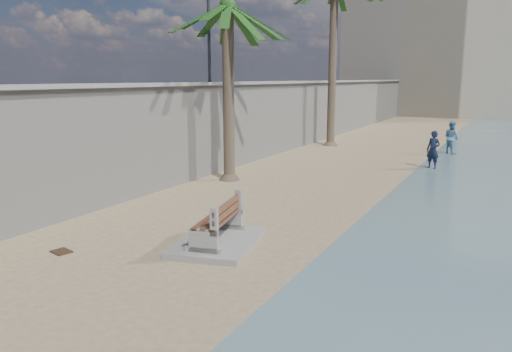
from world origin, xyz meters
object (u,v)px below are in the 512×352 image
(bench_far, at_px, (217,226))
(person_a, at_px, (433,147))
(palm_mid, at_px, (228,8))
(person_b, at_px, (452,136))

(bench_far, relative_size, person_a, 1.48)
(bench_far, relative_size, palm_mid, 0.38)
(bench_far, bearing_deg, person_a, 77.04)
(bench_far, distance_m, palm_mid, 9.41)
(palm_mid, height_order, person_a, palm_mid)
(bench_far, relative_size, person_b, 1.50)
(person_a, bearing_deg, person_b, 111.42)
(palm_mid, relative_size, person_a, 3.88)
(person_a, distance_m, person_b, 4.91)
(bench_far, xyz_separation_m, palm_mid, (-3.53, 6.56, 5.74))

